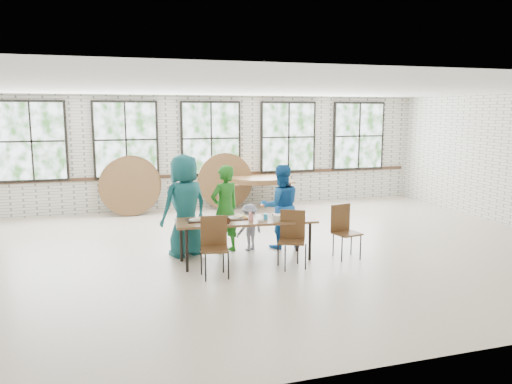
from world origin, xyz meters
TOP-DOWN VIEW (x-y plane):
  - room at (0.00, 4.44)m, footprint 12.00×12.00m
  - dining_table at (-0.48, -0.55)m, footprint 2.46×1.01m
  - chair_near_left at (-1.18, -1.15)m, footprint 0.49×0.47m
  - chair_near_right at (0.18, -1.07)m, footprint 0.55×0.54m
  - chair_spare at (1.25, -0.84)m, footprint 0.50×0.49m
  - adult_teal at (-1.43, 0.10)m, footprint 1.05×0.89m
  - adult_green at (-0.69, 0.10)m, footprint 0.70×0.59m
  - toddler at (-0.22, 0.10)m, footprint 0.65×0.53m
  - adult_blue at (0.40, 0.10)m, footprint 0.83×0.68m
  - storage_table at (1.16, 3.85)m, footprint 1.82×0.80m
  - tabletop_clutter at (-0.37, -0.59)m, footprint 2.01×0.63m
  - round_tops_stacked at (1.16, 3.85)m, footprint 1.50×1.50m
  - round_tops_leaning at (-1.33, 4.14)m, footprint 3.99×0.42m

SIDE VIEW (x-z plane):
  - toddler at x=-0.22m, z-range 0.00..0.88m
  - chair_near_left at x=-1.18m, z-range 0.08..1.03m
  - chair_near_right at x=0.18m, z-range 0.08..1.03m
  - chair_spare at x=1.25m, z-range 0.08..1.03m
  - storage_table at x=1.16m, z-range 0.32..1.06m
  - dining_table at x=-0.48m, z-range 0.32..1.06m
  - round_tops_leaning at x=-1.33m, z-range -0.01..1.48m
  - tabletop_clutter at x=-0.37m, z-range 0.71..0.82m
  - adult_blue at x=0.40m, z-range 0.00..1.60m
  - round_tops_stacked at x=1.16m, z-range 0.74..0.87m
  - adult_green at x=-0.69m, z-range 0.00..1.62m
  - adult_teal at x=-1.43m, z-range 0.00..1.84m
  - room at x=0.00m, z-range -4.17..7.83m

